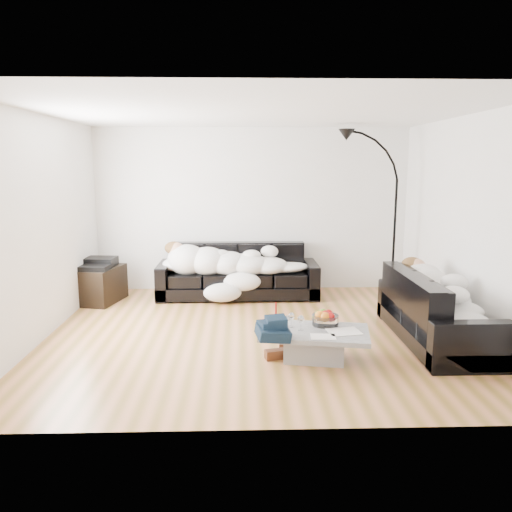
{
  "coord_description": "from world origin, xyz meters",
  "views": [
    {
      "loc": [
        -0.19,
        -5.8,
        2.02
      ],
      "look_at": [
        0.0,
        0.3,
        0.9
      ],
      "focal_mm": 35.0,
      "sensor_mm": 36.0,
      "label": 1
    }
  ],
  "objects_px": {
    "wine_glass_c": "(301,323)",
    "candle_right": "(276,313)",
    "sofa_back": "(238,271)",
    "wine_glass_b": "(287,323)",
    "floor_lamp": "(395,227)",
    "av_cabinet": "(100,285)",
    "fruit_bowl": "(325,317)",
    "coffee_table": "(314,345)",
    "stereo": "(99,263)",
    "shoes": "(285,351)",
    "wine_glass_a": "(291,320)",
    "candle_left": "(276,315)",
    "sleeper_back": "(238,257)",
    "sleeper_right": "(439,289)",
    "sofa_right": "(437,308)"
  },
  "relations": [
    {
      "from": "candle_right",
      "to": "av_cabinet",
      "type": "height_order",
      "value": "candle_right"
    },
    {
      "from": "sofa_right",
      "to": "wine_glass_c",
      "type": "xyz_separation_m",
      "value": [
        -1.64,
        -0.52,
        0.01
      ]
    },
    {
      "from": "sleeper_right",
      "to": "av_cabinet",
      "type": "height_order",
      "value": "sleeper_right"
    },
    {
      "from": "sleeper_right",
      "to": "candle_left",
      "type": "relative_size",
      "value": 7.19
    },
    {
      "from": "coffee_table",
      "to": "shoes",
      "type": "bearing_deg",
      "value": 158.04
    },
    {
      "from": "sofa_back",
      "to": "stereo",
      "type": "relative_size",
      "value": 5.56
    },
    {
      "from": "wine_glass_a",
      "to": "wine_glass_b",
      "type": "bearing_deg",
      "value": -119.96
    },
    {
      "from": "sofa_back",
      "to": "fruit_bowl",
      "type": "bearing_deg",
      "value": -68.74
    },
    {
      "from": "sleeper_back",
      "to": "wine_glass_c",
      "type": "xyz_separation_m",
      "value": [
        0.66,
        -2.55,
        -0.22
      ]
    },
    {
      "from": "sleeper_back",
      "to": "wine_glass_a",
      "type": "xyz_separation_m",
      "value": [
        0.58,
        -2.43,
        -0.23
      ]
    },
    {
      "from": "wine_glass_c",
      "to": "shoes",
      "type": "distance_m",
      "value": 0.39
    },
    {
      "from": "av_cabinet",
      "to": "stereo",
      "type": "xyz_separation_m",
      "value": [
        0.0,
        0.0,
        0.33
      ]
    },
    {
      "from": "av_cabinet",
      "to": "candle_left",
      "type": "bearing_deg",
      "value": -28.07
    },
    {
      "from": "sofa_right",
      "to": "candle_left",
      "type": "distance_m",
      "value": 1.92
    },
    {
      "from": "fruit_bowl",
      "to": "stereo",
      "type": "bearing_deg",
      "value": 144.0
    },
    {
      "from": "sofa_right",
      "to": "sleeper_back",
      "type": "relative_size",
      "value": 0.94
    },
    {
      "from": "sofa_back",
      "to": "wine_glass_b",
      "type": "distance_m",
      "value": 2.63
    },
    {
      "from": "coffee_table",
      "to": "shoes",
      "type": "xyz_separation_m",
      "value": [
        -0.29,
        0.12,
        -0.11
      ]
    },
    {
      "from": "candle_right",
      "to": "av_cabinet",
      "type": "distance_m",
      "value": 3.27
    },
    {
      "from": "sofa_back",
      "to": "candle_left",
      "type": "distance_m",
      "value": 2.47
    },
    {
      "from": "sofa_back",
      "to": "fruit_bowl",
      "type": "xyz_separation_m",
      "value": [
        0.95,
        -2.43,
        0.01
      ]
    },
    {
      "from": "wine_glass_c",
      "to": "stereo",
      "type": "distance_m",
      "value": 3.6
    },
    {
      "from": "fruit_bowl",
      "to": "floor_lamp",
      "type": "bearing_deg",
      "value": 57.47
    },
    {
      "from": "floor_lamp",
      "to": "av_cabinet",
      "type": "bearing_deg",
      "value": -174.91
    },
    {
      "from": "sofa_right",
      "to": "candle_right",
      "type": "xyz_separation_m",
      "value": [
        -1.88,
        -0.3,
        0.05
      ]
    },
    {
      "from": "sleeper_back",
      "to": "coffee_table",
      "type": "height_order",
      "value": "sleeper_back"
    },
    {
      "from": "wine_glass_a",
      "to": "stereo",
      "type": "xyz_separation_m",
      "value": [
        -2.63,
        2.23,
        0.19
      ]
    },
    {
      "from": "sofa_back",
      "to": "coffee_table",
      "type": "distance_m",
      "value": 2.74
    },
    {
      "from": "candle_right",
      "to": "wine_glass_b",
      "type": "bearing_deg",
      "value": -63.48
    },
    {
      "from": "wine_glass_c",
      "to": "candle_right",
      "type": "height_order",
      "value": "candle_right"
    },
    {
      "from": "coffee_table",
      "to": "wine_glass_c",
      "type": "xyz_separation_m",
      "value": [
        -0.14,
        0.01,
        0.24
      ]
    },
    {
      "from": "coffee_table",
      "to": "sleeper_right",
      "type": "bearing_deg",
      "value": 19.34
    },
    {
      "from": "coffee_table",
      "to": "floor_lamp",
      "type": "bearing_deg",
      "value": 56.98
    },
    {
      "from": "wine_glass_a",
      "to": "candle_left",
      "type": "relative_size",
      "value": 0.66
    },
    {
      "from": "shoes",
      "to": "av_cabinet",
      "type": "xyz_separation_m",
      "value": [
        -2.57,
        2.24,
        0.21
      ]
    },
    {
      "from": "coffee_table",
      "to": "stereo",
      "type": "bearing_deg",
      "value": 140.56
    },
    {
      "from": "stereo",
      "to": "av_cabinet",
      "type": "bearing_deg",
      "value": 0.0
    },
    {
      "from": "coffee_table",
      "to": "shoes",
      "type": "height_order",
      "value": "coffee_table"
    },
    {
      "from": "sofa_right",
      "to": "av_cabinet",
      "type": "relative_size",
      "value": 2.56
    },
    {
      "from": "coffee_table",
      "to": "fruit_bowl",
      "type": "xyz_separation_m",
      "value": [
        0.14,
        0.17,
        0.25
      ]
    },
    {
      "from": "coffee_table",
      "to": "wine_glass_b",
      "type": "xyz_separation_m",
      "value": [
        -0.29,
        0.02,
        0.24
      ]
    },
    {
      "from": "sleeper_back",
      "to": "shoes",
      "type": "relative_size",
      "value": 4.25
    },
    {
      "from": "sofa_right",
      "to": "fruit_bowl",
      "type": "bearing_deg",
      "value": 104.52
    },
    {
      "from": "wine_glass_a",
      "to": "wine_glass_b",
      "type": "distance_m",
      "value": 0.11
    },
    {
      "from": "fruit_bowl",
      "to": "shoes",
      "type": "relative_size",
      "value": 0.59
    },
    {
      "from": "wine_glass_b",
      "to": "wine_glass_c",
      "type": "xyz_separation_m",
      "value": [
        0.14,
        -0.02,
        0.0
      ]
    },
    {
      "from": "candle_right",
      "to": "stereo",
      "type": "bearing_deg",
      "value": 139.34
    },
    {
      "from": "wine_glass_b",
      "to": "av_cabinet",
      "type": "height_order",
      "value": "av_cabinet"
    },
    {
      "from": "wine_glass_c",
      "to": "coffee_table",
      "type": "bearing_deg",
      "value": -2.8
    },
    {
      "from": "wine_glass_a",
      "to": "candle_left",
      "type": "height_order",
      "value": "candle_left"
    }
  ]
}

